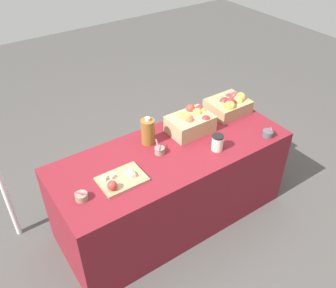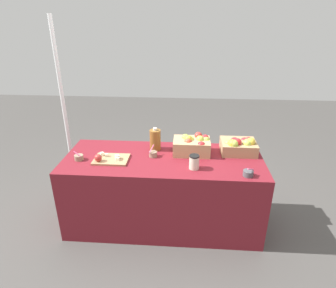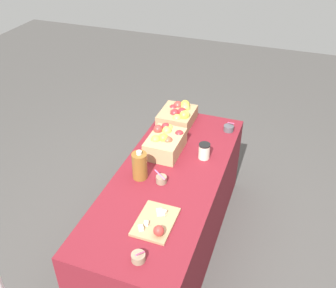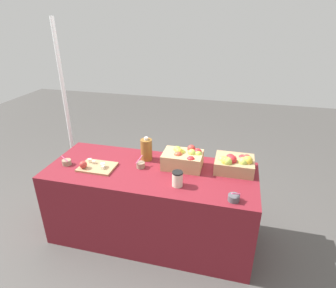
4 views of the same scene
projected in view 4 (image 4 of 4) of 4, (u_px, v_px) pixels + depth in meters
name	position (u px, v px, depth m)	size (l,w,h in m)	color
ground_plane	(152.00, 233.00, 2.84)	(10.00, 10.00, 0.00)	#474442
table	(152.00, 203.00, 2.69)	(1.90, 0.76, 0.74)	maroon
apple_crate_left	(234.00, 163.00, 2.49)	(0.34, 0.29, 0.17)	tan
apple_crate_middle	(184.00, 158.00, 2.55)	(0.36, 0.25, 0.19)	tan
cutting_board_front	(95.00, 166.00, 2.55)	(0.32, 0.23, 0.09)	tan
sample_bowl_near	(141.00, 165.00, 2.56)	(0.08, 0.10, 0.10)	gray
sample_bowl_mid	(234.00, 198.00, 2.10)	(0.09, 0.09, 0.10)	#4C4C51
sample_bowl_far	(67.00, 162.00, 2.61)	(0.08, 0.08, 0.09)	gray
cider_jug	(146.00, 149.00, 2.67)	(0.11, 0.11, 0.23)	brown
coffee_cup	(177.00, 179.00, 2.27)	(0.09, 0.09, 0.13)	beige
tent_pole	(67.00, 112.00, 3.19)	(0.04, 0.04, 2.01)	white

